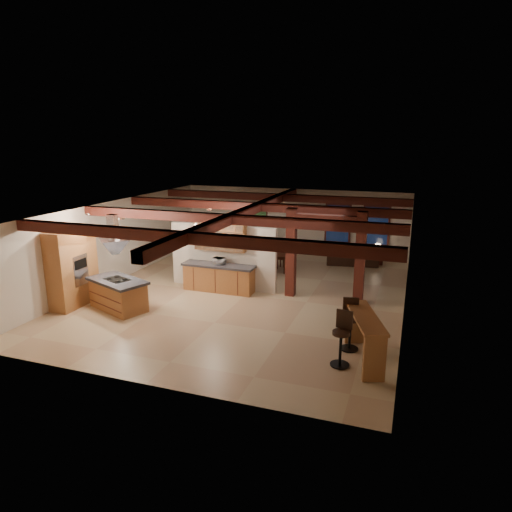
{
  "coord_description": "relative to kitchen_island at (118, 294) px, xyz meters",
  "views": [
    {
      "loc": [
        5.06,
        -13.37,
        5.02
      ],
      "look_at": [
        0.19,
        0.5,
        1.23
      ],
      "focal_mm": 32.0,
      "sensor_mm": 36.0,
      "label": 1
    }
  ],
  "objects": [
    {
      "name": "ground",
      "position": [
        3.18,
        2.46,
        -0.48
      ],
      "size": [
        12.0,
        12.0,
        0.0
      ],
      "primitive_type": "plane",
      "color": "tan",
      "rests_on": "ground"
    },
    {
      "name": "room_walls",
      "position": [
        3.18,
        2.46,
        1.3
      ],
      "size": [
        12.0,
        12.0,
        12.0
      ],
      "color": "beige",
      "rests_on": "ground"
    },
    {
      "name": "ceiling_beams",
      "position": [
        3.18,
        2.46,
        2.28
      ],
      "size": [
        10.0,
        12.0,
        0.28
      ],
      "color": "#421610",
      "rests_on": "room_walls"
    },
    {
      "name": "timber_posts",
      "position": [
        5.68,
        2.96,
        1.29
      ],
      "size": [
        2.5,
        0.3,
        2.9
      ],
      "color": "#421610",
      "rests_on": "ground"
    },
    {
      "name": "partition_wall",
      "position": [
        2.18,
        2.96,
        0.62
      ],
      "size": [
        3.8,
        0.18,
        2.2
      ],
      "primitive_type": "cube",
      "color": "beige",
      "rests_on": "ground"
    },
    {
      "name": "pantry_cabinet",
      "position": [
        -1.49,
        -0.14,
        0.72
      ],
      "size": [
        0.67,
        1.6,
        2.4
      ],
      "color": "#9A5F31",
      "rests_on": "ground"
    },
    {
      "name": "back_counter",
      "position": [
        2.18,
        2.57,
        -0.0
      ],
      "size": [
        2.5,
        0.66,
        0.94
      ],
      "color": "#9A5F31",
      "rests_on": "ground"
    },
    {
      "name": "upper_display_cabinet",
      "position": [
        2.18,
        2.77,
        1.37
      ],
      "size": [
        1.8,
        0.36,
        0.95
      ],
      "color": "#9A5F31",
      "rests_on": "partition_wall"
    },
    {
      "name": "range_hood",
      "position": [
        0.0,
        0.0,
        1.3
      ],
      "size": [
        1.1,
        1.1,
        1.4
      ],
      "color": "silver",
      "rests_on": "room_walls"
    },
    {
      "name": "back_windows",
      "position": [
        5.98,
        8.39,
        1.02
      ],
      "size": [
        2.7,
        0.07,
        1.7
      ],
      "color": "#421610",
      "rests_on": "room_walls"
    },
    {
      "name": "framed_art",
      "position": [
        1.68,
        8.4,
        1.22
      ],
      "size": [
        0.65,
        0.05,
        0.85
      ],
      "color": "#421610",
      "rests_on": "room_walls"
    },
    {
      "name": "recessed_cans",
      "position": [
        0.64,
        0.53,
        2.39
      ],
      "size": [
        3.16,
        2.46,
        0.03
      ],
      "color": "silver",
      "rests_on": "room_walls"
    },
    {
      "name": "kitchen_island",
      "position": [
        0.0,
        0.0,
        0.0
      ],
      "size": [
        2.15,
        1.65,
        0.95
      ],
      "color": "#9A5F31",
      "rests_on": "ground"
    },
    {
      "name": "dining_table",
      "position": [
        2.73,
        5.36,
        -0.12
      ],
      "size": [
        2.25,
        1.68,
        0.71
      ],
      "primitive_type": "imported",
      "rotation": [
        0.0,
        0.0,
        0.31
      ],
      "color": "#38190E",
      "rests_on": "ground"
    },
    {
      "name": "sofa",
      "position": [
        5.99,
        7.45,
        -0.18
      ],
      "size": [
        2.17,
        1.12,
        0.6
      ],
      "primitive_type": "imported",
      "rotation": [
        0.0,
        0.0,
        3.3
      ],
      "color": "black",
      "rests_on": "ground"
    },
    {
      "name": "microwave",
      "position": [
        2.21,
        2.57,
        0.57
      ],
      "size": [
        0.44,
        0.34,
        0.22
      ],
      "primitive_type": "imported",
      "rotation": [
        0.0,
        0.0,
        2.94
      ],
      "color": "silver",
      "rests_on": "back_counter"
    },
    {
      "name": "bar_counter",
      "position": [
        7.38,
        -0.92,
        0.27
      ],
      "size": [
        1.2,
        2.17,
        1.11
      ],
      "color": "#9A5F31",
      "rests_on": "ground"
    },
    {
      "name": "side_table",
      "position": [
        6.94,
        7.86,
        -0.22
      ],
      "size": [
        0.5,
        0.5,
        0.52
      ],
      "primitive_type": "cube",
      "rotation": [
        0.0,
        0.0,
        0.21
      ],
      "color": "#421610",
      "rests_on": "ground"
    },
    {
      "name": "table_lamp",
      "position": [
        6.94,
        7.86,
        0.28
      ],
      "size": [
        0.28,
        0.28,
        0.33
      ],
      "color": "black",
      "rests_on": "side_table"
    },
    {
      "name": "bar_stool_a",
      "position": [
        6.92,
        -1.31,
        0.17
      ],
      "size": [
        0.45,
        0.46,
        1.28
      ],
      "color": "black",
      "rests_on": "ground"
    },
    {
      "name": "bar_stool_b",
      "position": [
        6.99,
        -0.41,
        0.17
      ],
      "size": [
        0.45,
        0.47,
        1.28
      ],
      "color": "black",
      "rests_on": "ground"
    },
    {
      "name": "dining_chairs",
      "position": [
        2.73,
        5.36,
        0.09
      ],
      "size": [
        1.87,
        1.87,
        1.12
      ],
      "color": "#421610",
      "rests_on": "ground"
    }
  ]
}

